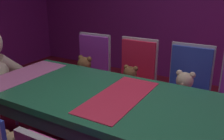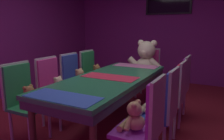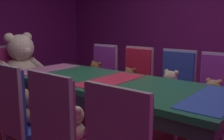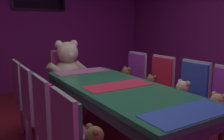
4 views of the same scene
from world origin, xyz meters
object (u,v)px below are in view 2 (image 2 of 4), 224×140
teddy_right_2 (165,90)px  teddy_right_3 (172,80)px  chair_right_2 (176,91)px  teddy_left_2 (80,79)px  teddy_right_0 (134,118)px  chair_left_0 (21,94)px  teddy_right_1 (153,102)px  throne_chair (148,67)px  teddy_left_1 (59,87)px  chair_left_3 (90,71)px  chair_left_2 (73,77)px  king_teddy_bear (146,61)px  chair_right_1 (166,103)px  wall_tv (168,1)px  chair_left_1 (51,84)px  banquet_table (110,83)px  teddy_left_0 (30,97)px  teddy_left_3 (97,73)px  chair_right_0 (149,119)px  chair_right_3 (181,81)px

teddy_right_2 → teddy_right_3: bearing=-86.8°
chair_right_2 → teddy_right_3: bearing=-72.4°
teddy_left_2 → teddy_right_0: teddy_left_2 is taller
chair_left_0 → teddy_right_1: chair_left_0 is taller
throne_chair → chair_left_0: bearing=-18.6°
teddy_left_1 → teddy_right_3: teddy_right_3 is taller
teddy_left_2 → chair_left_3: (-0.14, 0.53, 0.01)m
chair_left_2 → king_teddy_bear: bearing=55.8°
chair_right_1 → wall_tv: (-0.85, 3.40, 1.45)m
teddy_left_2 → teddy_right_0: bearing=-37.6°
chair_left_1 → teddy_left_1: size_ratio=3.53×
banquet_table → chair_left_3: chair_left_3 is taller
chair_left_0 → chair_left_1: (-0.00, 0.53, 0.00)m
chair_left_0 → teddy_left_0: 0.14m
king_teddy_bear → banquet_table: bearing=-0.0°
teddy_left_2 → teddy_left_3: teddy_left_2 is taller
chair_right_1 → throne_chair: bearing=-66.9°
chair_left_3 → chair_right_0: (1.65, -1.58, 0.00)m
banquet_table → teddy_right_2: bearing=20.3°
teddy_left_0 → teddy_right_1: 1.47m
teddy_left_0 → chair_left_3: chair_left_3 is taller
teddy_right_0 → chair_right_2: (0.18, 1.03, 0.02)m
teddy_right_2 → chair_left_1: bearing=18.1°
chair_left_1 → chair_right_2: same height
chair_left_1 → chair_right_0: (1.65, -0.53, 0.00)m
throne_chair → king_teddy_bear: 0.24m
teddy_left_2 → chair_right_2: (1.54, -0.02, 0.01)m
chair_left_0 → chair_left_1: same height
chair_left_3 → teddy_right_1: (1.54, -1.10, -0.00)m
teddy_right_0 → throne_chair: size_ratio=0.31×
teddy_left_1 → chair_right_1: chair_right_1 is taller
teddy_left_1 → chair_right_0: 1.59m
chair_right_1 → chair_right_2: 0.55m
teddy_right_3 → chair_left_2: bearing=19.3°
teddy_left_3 → wall_tv: wall_tv is taller
chair_left_2 → king_teddy_bear: (0.84, 1.24, 0.16)m
chair_right_2 → wall_tv: (-0.84, 2.85, 1.45)m
teddy_left_0 → teddy_left_1: 0.53m
chair_right_0 → chair_right_3: size_ratio=1.00×
banquet_table → teddy_right_2: size_ratio=7.78×
teddy_left_2 → chair_right_2: chair_right_2 is taller
chair_right_0 → chair_right_1: (0.04, 0.48, 0.00)m
banquet_table → chair_right_2: (0.84, 0.26, -0.06)m
chair_left_1 → king_teddy_bear: size_ratio=1.32×
teddy_left_2 → chair_right_3: chair_right_3 is taller
chair_left_2 → chair_right_2: bearing=-0.7°
banquet_table → wall_tv: wall_tv is taller
teddy_left_3 → banquet_table: bearing=-49.3°
banquet_table → chair_left_2: bearing=161.6°
chair_left_0 → throne_chair: bearing=71.4°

